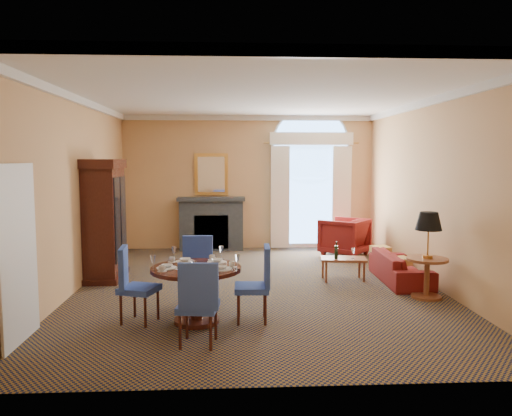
{
  "coord_description": "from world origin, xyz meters",
  "views": [
    {
      "loc": [
        -0.48,
        -8.3,
        2.17
      ],
      "look_at": [
        0.0,
        0.5,
        1.3
      ],
      "focal_mm": 35.0,
      "sensor_mm": 36.0,
      "label": 1
    }
  ],
  "objects": [
    {
      "name": "dining_chair_east",
      "position": [
        -0.08,
        -1.78,
        0.58
      ],
      "size": [
        0.48,
        0.47,
        1.01
      ],
      "rotation": [
        0.0,
        0.0,
        1.53
      ],
      "color": "#27429B",
      "rests_on": "ground"
    },
    {
      "name": "dining_table",
      "position": [
        -0.92,
        -1.82,
        0.57
      ],
      "size": [
        1.2,
        1.2,
        0.95
      ],
      "color": "black",
      "rests_on": "ground"
    },
    {
      "name": "armchair",
      "position": [
        2.11,
        2.66,
        0.42
      ],
      "size": [
        1.3,
        1.29,
        0.85
      ],
      "primitive_type": "imported",
      "rotation": [
        0.0,
        0.0,
        4.03
      ],
      "color": "maroon",
      "rests_on": "ground"
    },
    {
      "name": "side_table",
      "position": [
        2.6,
        -0.82,
        0.85
      ],
      "size": [
        0.63,
        0.63,
        1.33
      ],
      "color": "brown",
      "rests_on": "ground"
    },
    {
      "name": "dining_chair_west",
      "position": [
        -1.77,
        -1.75,
        0.58
      ],
      "size": [
        0.57,
        0.57,
        1.01
      ],
      "rotation": [
        0.0,
        0.0,
        -1.9
      ],
      "color": "#27429B",
      "rests_on": "ground"
    },
    {
      "name": "ground",
      "position": [
        0.0,
        0.0,
        0.0
      ],
      "size": [
        7.5,
        7.5,
        0.0
      ],
      "primitive_type": "plane",
      "color": "#101633",
      "rests_on": "ground"
    },
    {
      "name": "coffee_table",
      "position": [
        1.55,
        0.38,
        0.38
      ],
      "size": [
        0.85,
        0.54,
        0.71
      ],
      "rotation": [
        0.0,
        0.0,
        -0.13
      ],
      "color": "brown",
      "rests_on": "ground"
    },
    {
      "name": "room_envelope",
      "position": [
        -0.03,
        0.67,
        2.51
      ],
      "size": [
        6.04,
        7.52,
        3.45
      ],
      "color": "tan",
      "rests_on": "ground"
    },
    {
      "name": "sofa",
      "position": [
        2.55,
        0.23,
        0.26
      ],
      "size": [
        0.75,
        1.78,
        0.51
      ],
      "primitive_type": "imported",
      "rotation": [
        0.0,
        0.0,
        1.54
      ],
      "color": "maroon",
      "rests_on": "ground"
    },
    {
      "name": "dining_chair_south",
      "position": [
        -0.84,
        -2.7,
        0.58
      ],
      "size": [
        0.51,
        0.51,
        1.01
      ],
      "rotation": [
        0.0,
        0.0,
        -0.14
      ],
      "color": "#27429B",
      "rests_on": "ground"
    },
    {
      "name": "dining_chair_north",
      "position": [
        -0.95,
        -0.93,
        0.58
      ],
      "size": [
        0.48,
        0.49,
        1.01
      ],
      "rotation": [
        0.0,
        0.0,
        3.09
      ],
      "color": "#27429B",
      "rests_on": "ground"
    },
    {
      "name": "armoire",
      "position": [
        -2.72,
        0.73,
        1.04
      ],
      "size": [
        0.62,
        1.1,
        2.16
      ],
      "color": "black",
      "rests_on": "ground"
    }
  ]
}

